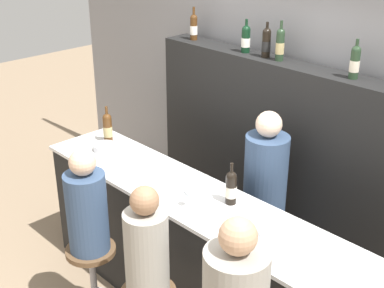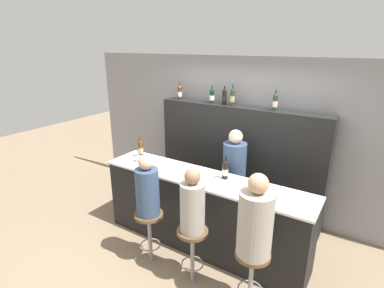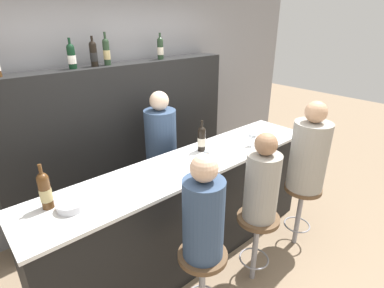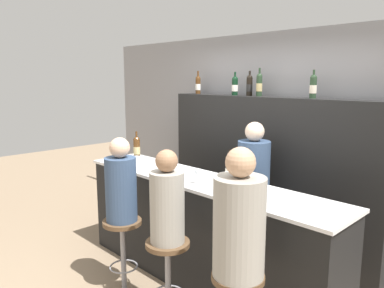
% 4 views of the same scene
% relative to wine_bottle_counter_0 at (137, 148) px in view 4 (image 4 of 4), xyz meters
% --- Properties ---
extents(wall_back, '(6.40, 0.05, 2.60)m').
position_rel_wine_bottle_counter_0_xyz_m(wall_back, '(1.20, 1.24, 0.08)').
color(wall_back, gray).
rests_on(wall_back, ground_plane).
extents(bar_counter, '(2.99, 0.61, 1.08)m').
position_rel_wine_bottle_counter_0_xyz_m(bar_counter, '(1.20, -0.12, -0.68)').
color(bar_counter, black).
rests_on(bar_counter, ground_plane).
extents(back_bar_cabinet, '(2.81, 0.28, 1.84)m').
position_rel_wine_bottle_counter_0_xyz_m(back_bar_cabinet, '(1.20, 1.02, -0.30)').
color(back_bar_cabinet, black).
rests_on(back_bar_cabinet, ground_plane).
extents(wine_bottle_counter_0, '(0.08, 0.08, 0.34)m').
position_rel_wine_bottle_counter_0_xyz_m(wine_bottle_counter_0, '(0.00, 0.00, 0.00)').
color(wine_bottle_counter_0, '#4C2D14').
rests_on(wine_bottle_counter_0, bar_counter).
extents(wine_bottle_counter_1, '(0.08, 0.08, 0.32)m').
position_rel_wine_bottle_counter_0_xyz_m(wine_bottle_counter_1, '(1.47, -0.00, -0.01)').
color(wine_bottle_counter_1, black).
rests_on(wine_bottle_counter_1, bar_counter).
extents(wine_bottle_backbar_0, '(0.07, 0.07, 0.31)m').
position_rel_wine_bottle_counter_0_xyz_m(wine_bottle_backbar_0, '(0.05, 1.02, 0.75)').
color(wine_bottle_backbar_0, '#4C2D14').
rests_on(wine_bottle_backbar_0, back_bar_cabinet).
extents(wine_bottle_backbar_1, '(0.08, 0.08, 0.29)m').
position_rel_wine_bottle_counter_0_xyz_m(wine_bottle_backbar_1, '(0.69, 1.02, 0.74)').
color(wine_bottle_backbar_1, black).
rests_on(wine_bottle_backbar_1, back_bar_cabinet).
extents(wine_bottle_backbar_2, '(0.07, 0.07, 0.30)m').
position_rel_wine_bottle_counter_0_xyz_m(wine_bottle_backbar_2, '(0.91, 1.02, 0.75)').
color(wine_bottle_backbar_2, black).
rests_on(wine_bottle_backbar_2, back_bar_cabinet).
extents(wine_bottle_backbar_3, '(0.07, 0.07, 0.33)m').
position_rel_wine_bottle_counter_0_xyz_m(wine_bottle_backbar_3, '(1.06, 1.02, 0.76)').
color(wine_bottle_backbar_3, '#233823').
rests_on(wine_bottle_backbar_3, back_bar_cabinet).
extents(wine_bottle_backbar_4, '(0.07, 0.07, 0.30)m').
position_rel_wine_bottle_counter_0_xyz_m(wine_bottle_backbar_4, '(1.74, 1.02, 0.75)').
color(wine_bottle_backbar_4, '#233823').
rests_on(wine_bottle_backbar_4, back_bar_cabinet).
extents(wine_glass_0, '(0.07, 0.07, 0.15)m').
position_rel_wine_bottle_counter_0_xyz_m(wine_glass_0, '(1.30, -0.26, -0.03)').
color(wine_glass_0, silver).
rests_on(wine_glass_0, bar_counter).
extents(wine_glass_1, '(0.08, 0.08, 0.14)m').
position_rel_wine_bottle_counter_0_xyz_m(wine_glass_1, '(1.94, -0.26, -0.04)').
color(wine_glass_1, silver).
rests_on(wine_glass_1, bar_counter).
extents(metal_bowl, '(0.20, 0.20, 0.06)m').
position_rel_wine_bottle_counter_0_xyz_m(metal_bowl, '(0.12, -0.12, -0.11)').
color(metal_bowl, '#B7B7BC').
rests_on(metal_bowl, bar_counter).
extents(bar_stool_left, '(0.37, 0.37, 0.71)m').
position_rel_wine_bottle_counter_0_xyz_m(bar_stool_left, '(0.78, -0.76, -0.66)').
color(bar_stool_left, gray).
rests_on(bar_stool_left, ground_plane).
extents(guest_seated_left, '(0.30, 0.30, 0.80)m').
position_rel_wine_bottle_counter_0_xyz_m(guest_seated_left, '(0.78, -0.76, -0.15)').
color(guest_seated_left, '#334766').
rests_on(guest_seated_left, bar_stool_left).
extents(bar_stool_middle, '(0.37, 0.37, 0.71)m').
position_rel_wine_bottle_counter_0_xyz_m(bar_stool_middle, '(1.45, -0.76, -0.66)').
color(bar_stool_middle, gray).
rests_on(bar_stool_middle, ground_plane).
extents(guest_seated_middle, '(0.29, 0.29, 0.78)m').
position_rel_wine_bottle_counter_0_xyz_m(guest_seated_middle, '(1.45, -0.76, -0.16)').
color(guest_seated_middle, gray).
rests_on(guest_seated_middle, bar_stool_middle).
extents(guest_seated_right, '(0.36, 0.36, 0.90)m').
position_rel_wine_bottle_counter_0_xyz_m(guest_seated_right, '(2.19, -0.76, -0.12)').
color(guest_seated_right, gray).
rests_on(guest_seated_right, bar_stool_right).
extents(bartender, '(0.35, 0.35, 1.60)m').
position_rel_wine_bottle_counter_0_xyz_m(bartender, '(1.36, 0.54, -0.48)').
color(bartender, '#334766').
rests_on(bartender, ground_plane).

